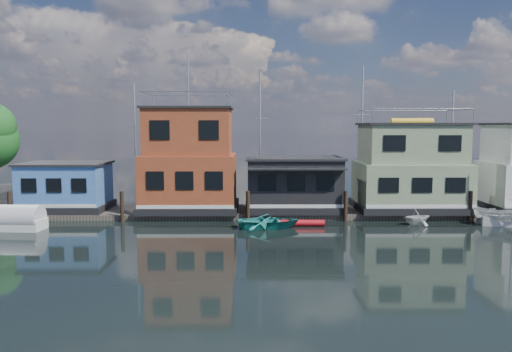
{
  "coord_description": "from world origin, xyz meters",
  "views": [
    {
      "loc": [
        -3.69,
        -26.08,
        6.86
      ],
      "look_at": [
        -3.39,
        12.0,
        3.0
      ],
      "focal_mm": 35.0,
      "sensor_mm": 36.0,
      "label": 1
    }
  ],
  "objects_px": {
    "red_kayak": "(303,223)",
    "dinghy_white": "(417,217)",
    "houseboat_green": "(410,169)",
    "dinghy_teal": "(268,222)",
    "houseboat_blue": "(66,186)",
    "houseboat_dark": "(294,184)",
    "houseboat_red": "(189,162)",
    "tarp_runabout": "(10,220)",
    "motorboat": "(500,216)"
  },
  "relations": [
    {
      "from": "houseboat_green",
      "to": "red_kayak",
      "type": "xyz_separation_m",
      "value": [
        -8.74,
        -4.51,
        -3.33
      ]
    },
    {
      "from": "houseboat_dark",
      "to": "tarp_runabout",
      "type": "xyz_separation_m",
      "value": [
        -19.18,
        -5.5,
        -1.76
      ]
    },
    {
      "from": "red_kayak",
      "to": "dinghy_white",
      "type": "bearing_deg",
      "value": 4.84
    },
    {
      "from": "houseboat_red",
      "to": "tarp_runabout",
      "type": "height_order",
      "value": "houseboat_red"
    },
    {
      "from": "houseboat_green",
      "to": "dinghy_teal",
      "type": "distance_m",
      "value": 12.59
    },
    {
      "from": "houseboat_blue",
      "to": "houseboat_green",
      "type": "height_order",
      "value": "houseboat_green"
    },
    {
      "from": "red_kayak",
      "to": "tarp_runabout",
      "type": "bearing_deg",
      "value": -175.4
    },
    {
      "from": "houseboat_blue",
      "to": "red_kayak",
      "type": "relative_size",
      "value": 2.13
    },
    {
      "from": "houseboat_blue",
      "to": "tarp_runabout",
      "type": "distance_m",
      "value": 5.98
    },
    {
      "from": "houseboat_blue",
      "to": "dinghy_white",
      "type": "height_order",
      "value": "houseboat_blue"
    },
    {
      "from": "houseboat_blue",
      "to": "houseboat_red",
      "type": "distance_m",
      "value": 9.69
    },
    {
      "from": "houseboat_blue",
      "to": "tarp_runabout",
      "type": "relative_size",
      "value": 1.43
    },
    {
      "from": "dinghy_white",
      "to": "dinghy_teal",
      "type": "relative_size",
      "value": 0.51
    },
    {
      "from": "houseboat_green",
      "to": "dinghy_white",
      "type": "distance_m",
      "value": 5.1
    },
    {
      "from": "houseboat_green",
      "to": "dinghy_teal",
      "type": "height_order",
      "value": "houseboat_green"
    },
    {
      "from": "houseboat_dark",
      "to": "motorboat",
      "type": "height_order",
      "value": "houseboat_dark"
    },
    {
      "from": "houseboat_red",
      "to": "tarp_runabout",
      "type": "xyz_separation_m",
      "value": [
        -11.18,
        -5.52,
        -3.44
      ]
    },
    {
      "from": "houseboat_red",
      "to": "tarp_runabout",
      "type": "bearing_deg",
      "value": -153.71
    },
    {
      "from": "houseboat_blue",
      "to": "houseboat_red",
      "type": "height_order",
      "value": "houseboat_red"
    },
    {
      "from": "houseboat_dark",
      "to": "houseboat_green",
      "type": "relative_size",
      "value": 0.88
    },
    {
      "from": "dinghy_white",
      "to": "motorboat",
      "type": "bearing_deg",
      "value": -113.61
    },
    {
      "from": "houseboat_green",
      "to": "red_kayak",
      "type": "relative_size",
      "value": 2.79
    },
    {
      "from": "houseboat_red",
      "to": "motorboat",
      "type": "bearing_deg",
      "value": -11.56
    },
    {
      "from": "red_kayak",
      "to": "motorboat",
      "type": "xyz_separation_m",
      "value": [
        13.59,
        0.04,
        0.44
      ]
    },
    {
      "from": "houseboat_dark",
      "to": "dinghy_white",
      "type": "distance_m",
      "value": 9.37
    },
    {
      "from": "dinghy_white",
      "to": "houseboat_blue",
      "type": "bearing_deg",
      "value": 61.6
    },
    {
      "from": "dinghy_white",
      "to": "motorboat",
      "type": "height_order",
      "value": "motorboat"
    },
    {
      "from": "houseboat_green",
      "to": "tarp_runabout",
      "type": "relative_size",
      "value": 1.87
    },
    {
      "from": "dinghy_white",
      "to": "dinghy_teal",
      "type": "height_order",
      "value": "dinghy_white"
    },
    {
      "from": "houseboat_blue",
      "to": "red_kayak",
      "type": "height_order",
      "value": "houseboat_blue"
    },
    {
      "from": "houseboat_dark",
      "to": "motorboat",
      "type": "xyz_separation_m",
      "value": [
        13.85,
        -4.45,
        -1.75
      ]
    },
    {
      "from": "red_kayak",
      "to": "tarp_runabout",
      "type": "relative_size",
      "value": 0.67
    },
    {
      "from": "houseboat_blue",
      "to": "motorboat",
      "type": "relative_size",
      "value": 1.86
    },
    {
      "from": "red_kayak",
      "to": "motorboat",
      "type": "distance_m",
      "value": 13.59
    },
    {
      "from": "houseboat_dark",
      "to": "houseboat_red",
      "type": "bearing_deg",
      "value": 179.86
    },
    {
      "from": "houseboat_blue",
      "to": "houseboat_dark",
      "type": "xyz_separation_m",
      "value": [
        17.5,
        -0.02,
        0.21
      ]
    },
    {
      "from": "dinghy_white",
      "to": "tarp_runabout",
      "type": "bearing_deg",
      "value": 73.61
    },
    {
      "from": "houseboat_blue",
      "to": "houseboat_dark",
      "type": "height_order",
      "value": "houseboat_dark"
    },
    {
      "from": "tarp_runabout",
      "to": "houseboat_blue",
      "type": "bearing_deg",
      "value": 77.34
    },
    {
      "from": "houseboat_red",
      "to": "houseboat_dark",
      "type": "bearing_deg",
      "value": -0.14
    },
    {
      "from": "red_kayak",
      "to": "motorboat",
      "type": "bearing_deg",
      "value": 1.79
    },
    {
      "from": "dinghy_teal",
      "to": "dinghy_white",
      "type": "bearing_deg",
      "value": -90.11
    },
    {
      "from": "houseboat_blue",
      "to": "tarp_runabout",
      "type": "xyz_separation_m",
      "value": [
        -1.68,
        -5.52,
        -1.54
      ]
    },
    {
      "from": "houseboat_green",
      "to": "motorboat",
      "type": "xyz_separation_m",
      "value": [
        4.85,
        -4.47,
        -2.88
      ]
    },
    {
      "from": "houseboat_dark",
      "to": "houseboat_green",
      "type": "bearing_deg",
      "value": 0.12
    },
    {
      "from": "houseboat_red",
      "to": "dinghy_white",
      "type": "height_order",
      "value": "houseboat_red"
    },
    {
      "from": "houseboat_dark",
      "to": "motorboat",
      "type": "relative_size",
      "value": 2.15
    },
    {
      "from": "dinghy_teal",
      "to": "houseboat_blue",
      "type": "bearing_deg",
      "value": 66.04
    },
    {
      "from": "dinghy_white",
      "to": "houseboat_dark",
      "type": "bearing_deg",
      "value": 44.44
    },
    {
      "from": "motorboat",
      "to": "houseboat_blue",
      "type": "bearing_deg",
      "value": 110.26
    }
  ]
}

